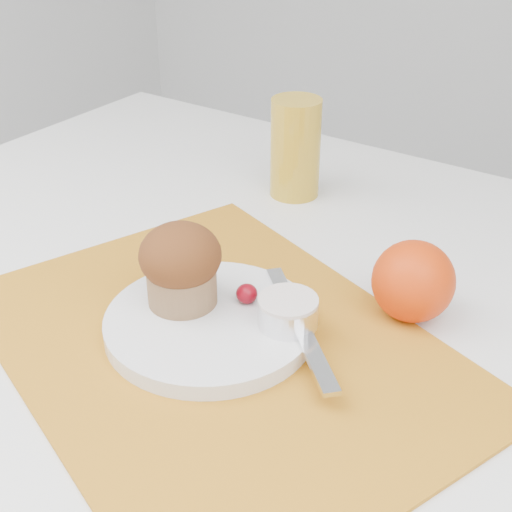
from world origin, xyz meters
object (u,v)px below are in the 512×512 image
Objects in this scene: orange at (413,281)px; muffin at (181,264)px; plate at (210,323)px; table at (291,509)px; juice_glass at (295,148)px.

muffin is (-0.19, -0.13, 0.02)m from orange.
orange is (0.15, 0.14, 0.03)m from plate.
table is 14.40× the size of orange.
orange is 0.63× the size of juice_glass.
table is at bearing 81.12° from plate.
orange is at bearing 2.61° from table.
plate is 2.42× the size of muffin.
juice_glass is (-0.12, 0.18, 0.44)m from table.
plate is at bearing -72.58° from juice_glass.
orange is 0.23m from muffin.
juice_glass is 0.32m from muffin.
muffin is at bearing -78.83° from juice_glass.
muffin is at bearing 171.36° from plate.
muffin reaches higher than table.
plate is 0.21m from orange.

